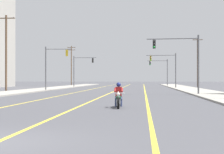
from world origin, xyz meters
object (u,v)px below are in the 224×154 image
object	(u,v)px
motorcycle_with_rider	(119,98)
traffic_signal_near_left	(53,62)
traffic_signal_far_right	(161,68)
utility_pole_right_far	(198,61)
utility_pole_left_far	(71,64)
traffic_signal_mid_left	(80,67)
traffic_signal_mid_right	(167,65)
traffic_signal_near_right	(183,55)
utility_pole_left_near	(6,52)

from	to	relation	value
motorcycle_with_rider	traffic_signal_near_left	size ratio (longest dim) A/B	0.35
traffic_signal_far_right	utility_pole_right_far	distance (m)	11.87
utility_pole_right_far	utility_pole_left_far	bearing A→B (deg)	148.96
traffic_signal_mid_left	utility_pole_left_far	xyz separation A→B (m)	(-6.09, 20.84, 1.39)
motorcycle_with_rider	utility_pole_right_far	world-z (taller)	utility_pole_right_far
utility_pole_right_far	traffic_signal_near_left	bearing A→B (deg)	-135.54
traffic_signal_far_right	utility_pole_right_far	xyz separation A→B (m)	(6.68, -9.76, 1.06)
traffic_signal_far_right	utility_pole_left_far	world-z (taller)	utility_pole_left_far
utility_pole_right_far	traffic_signal_mid_right	bearing A→B (deg)	-126.84
traffic_signal_near_right	traffic_signal_mid_left	world-z (taller)	same
traffic_signal_mid_left	utility_pole_left_near	distance (m)	24.34
utility_pole_left_near	utility_pole_left_far	world-z (taller)	utility_pole_left_far
utility_pole_left_far	traffic_signal_near_left	bearing A→B (deg)	-81.94
motorcycle_with_rider	traffic_signal_mid_left	xyz separation A→B (m)	(-10.88, 47.78, 3.49)
utility_pole_left_near	traffic_signal_mid_right	bearing A→B (deg)	39.00
traffic_signal_near_right	traffic_signal_mid_right	distance (m)	25.63
traffic_signal_mid_right	traffic_signal_far_right	xyz separation A→B (m)	(0.01, 18.69, -0.03)
traffic_signal_far_right	traffic_signal_near_left	bearing A→B (deg)	-117.18
traffic_signal_mid_right	utility_pole_right_far	world-z (taller)	utility_pole_right_far
traffic_signal_near_right	utility_pole_right_far	world-z (taller)	utility_pole_right_far
utility_pole_right_far	utility_pole_left_near	bearing A→B (deg)	-137.02
traffic_signal_near_right	traffic_signal_far_right	xyz separation A→B (m)	(0.14, 44.31, -0.04)
traffic_signal_near_right	traffic_signal_mid_left	bearing A→B (deg)	117.64
traffic_signal_mid_right	utility_pole_left_near	xyz separation A→B (m)	(-22.13, -17.92, 1.13)
traffic_signal_near_left	traffic_signal_mid_right	world-z (taller)	same
traffic_signal_near_left	utility_pole_left_far	distance (m)	41.21
utility_pole_left_near	utility_pole_right_far	size ratio (longest dim) A/B	1.01
utility_pole_left_far	traffic_signal_near_right	bearing A→B (deg)	-66.67
utility_pole_left_near	traffic_signal_near_right	bearing A→B (deg)	-19.31
motorcycle_with_rider	traffic_signal_mid_right	world-z (taller)	traffic_signal_mid_right
traffic_signal_near_right	utility_pole_left_far	distance (m)	56.87
utility_pole_right_far	traffic_signal_near_right	bearing A→B (deg)	-101.16
motorcycle_with_rider	traffic_signal_near_right	bearing A→B (deg)	71.31
traffic_signal_near_left	traffic_signal_far_right	bearing A→B (deg)	62.82
traffic_signal_mid_right	utility_pole_left_near	distance (m)	28.50
traffic_signal_mid_left	utility_pole_left_near	size ratio (longest dim) A/B	0.62
motorcycle_with_rider	traffic_signal_mid_left	size ratio (longest dim) A/B	0.35
traffic_signal_mid_left	utility_pole_left_near	bearing A→B (deg)	-103.24
traffic_signal_near_right	traffic_signal_near_left	size ratio (longest dim) A/B	1.00
motorcycle_with_rider	utility_pole_right_far	bearing A→B (deg)	76.36
traffic_signal_far_right	utility_pole_left_far	bearing A→B (deg)	160.79
utility_pole_left_far	traffic_signal_mid_left	bearing A→B (deg)	-73.71
traffic_signal_mid_right	utility_pole_left_near	size ratio (longest dim) A/B	0.62
traffic_signal_near_left	utility_pole_left_far	world-z (taller)	utility_pole_left_far
motorcycle_with_rider	traffic_signal_near_right	distance (m)	17.68
traffic_signal_mid_left	traffic_signal_far_right	world-z (taller)	same
utility_pole_left_near	motorcycle_with_rider	bearing A→B (deg)	-55.70
traffic_signal_near_right	utility_pole_right_far	size ratio (longest dim) A/B	0.63
traffic_signal_near_left	utility_pole_left_near	world-z (taller)	utility_pole_left_near
traffic_signal_far_right	motorcycle_with_rider	bearing A→B (deg)	-95.35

